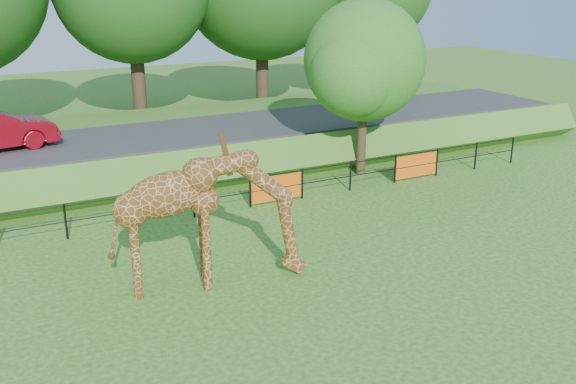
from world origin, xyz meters
name	(u,v)px	position (x,y,z in m)	size (l,w,h in m)	color
ground	(315,332)	(0.00, 0.00, 0.00)	(90.00, 90.00, 0.00)	#295415
giraffe	(210,220)	(-1.18, 3.25, 1.75)	(4.91, 0.90, 3.51)	#5E3413
perimeter_fence	(194,201)	(0.00, 8.00, 0.55)	(28.07, 0.10, 1.10)	black
embankment	(135,146)	(0.00, 15.50, 0.65)	(40.00, 9.00, 1.30)	#295415
road	(143,137)	(0.00, 14.00, 1.36)	(40.00, 5.00, 0.12)	#313033
visitor	(191,183)	(0.35, 9.30, 0.74)	(0.54, 0.36, 1.49)	black
tree_east	(366,65)	(7.60, 9.63, 4.28)	(5.40, 4.71, 6.76)	#2E2315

